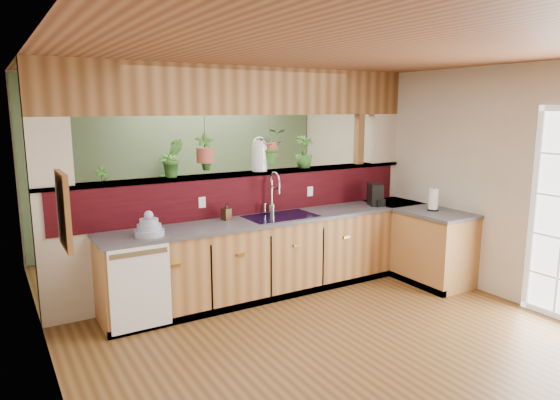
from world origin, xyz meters
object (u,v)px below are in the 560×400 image
glass_jar (259,154)px  paper_towel (433,200)px  coffee_maker (376,195)px  soap_dispenser (226,211)px  dish_stack (149,228)px  faucet (273,191)px  shelving_console (143,222)px

glass_jar → paper_towel: bearing=-29.9°
paper_towel → coffee_maker: bearing=121.9°
soap_dispenser → paper_towel: 2.52m
paper_towel → dish_stack: bearing=170.4°
glass_jar → faucet: bearing=-74.7°
coffee_maker → dish_stack: bearing=-154.6°
shelving_console → glass_jar: bearing=-59.2°
paper_towel → faucet: bearing=154.9°
faucet → soap_dispenser: faucet is taller
glass_jar → shelving_console: 2.37m
dish_stack → glass_jar: (1.50, 0.49, 0.62)m
faucet → shelving_console: bearing=114.4°
coffee_maker → soap_dispenser: bearing=-161.6°
faucet → dish_stack: 1.59m
faucet → dish_stack: (-1.56, -0.27, -0.19)m
dish_stack → paper_towel: bearing=-9.6°
paper_towel → glass_jar: (-1.83, 1.05, 0.56)m
dish_stack → coffee_maker: size_ratio=1.03×
glass_jar → shelving_console: glass_jar is taller
coffee_maker → faucet: bearing=-164.5°
coffee_maker → glass_jar: glass_jar is taller
faucet → soap_dispenser: size_ratio=2.61×
faucet → glass_jar: (-0.06, 0.22, 0.42)m
glass_jar → shelving_console: bearing=115.4°
dish_stack → soap_dispenser: 0.98m
dish_stack → shelving_console: 2.51m
paper_towel → glass_jar: 2.19m
soap_dispenser → dish_stack: bearing=-164.6°
faucet → dish_stack: bearing=-170.2°
faucet → shelving_console: 2.43m
shelving_console → soap_dispenser: bearing=-75.2°
glass_jar → shelving_console: (-0.90, 1.90, -1.09)m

